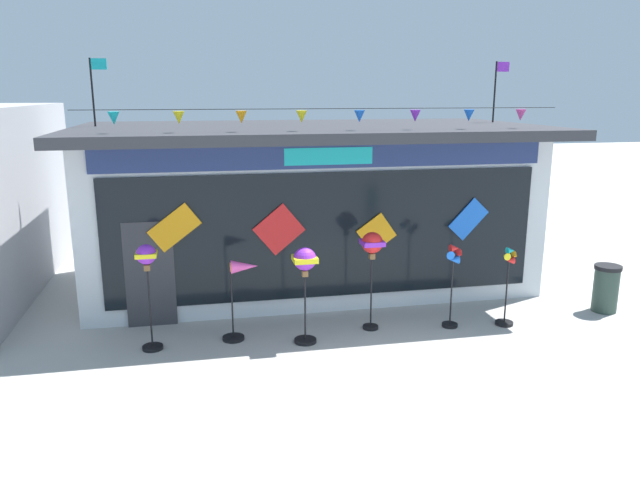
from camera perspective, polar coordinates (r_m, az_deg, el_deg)
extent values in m
plane|color=#ADAAA5|center=(9.06, 10.57, -14.75)|extent=(80.00, 80.00, 0.00)
cube|color=silver|center=(13.84, -1.20, 2.96)|extent=(9.38, 4.35, 3.40)
cube|color=#333338|center=(13.10, -0.81, 10.28)|extent=(9.78, 5.40, 0.20)
cube|color=navy|center=(11.48, 0.79, 7.90)|extent=(8.63, 0.08, 0.46)
cube|color=#19B7BC|center=(11.45, 0.82, 7.89)|extent=(1.69, 0.04, 0.32)
cube|color=black|center=(11.75, 0.75, 0.42)|extent=(8.44, 0.06, 2.46)
cube|color=#333338|center=(11.67, -15.69, -3.14)|extent=(0.90, 0.07, 2.00)
cube|color=orange|center=(11.37, -13.52, 1.14)|extent=(0.99, 0.03, 0.91)
cube|color=red|center=(11.49, -3.87, 0.99)|extent=(1.02, 0.03, 1.00)
cube|color=orange|center=(11.93, 5.33, 0.63)|extent=(0.83, 0.03, 0.82)
cube|color=blue|center=(12.57, 13.78, 1.92)|extent=(0.86, 0.03, 0.87)
cylinder|color=black|center=(11.24, 1.02, 12.25)|extent=(9.01, 0.01, 0.01)
cone|color=#19B7BC|center=(11.05, -18.83, 10.78)|extent=(0.20, 0.20, 0.22)
cone|color=yellow|center=(10.97, -13.13, 11.13)|extent=(0.20, 0.20, 0.22)
cone|color=orange|center=(11.00, -7.40, 11.38)|extent=(0.20, 0.20, 0.22)
cone|color=yellow|center=(11.14, -1.75, 11.51)|extent=(0.20, 0.20, 0.22)
cone|color=blue|center=(11.37, 3.73, 11.53)|extent=(0.20, 0.20, 0.22)
cone|color=purple|center=(11.70, 8.94, 11.46)|extent=(0.20, 0.20, 0.22)
cone|color=blue|center=(12.12, 13.82, 11.31)|extent=(0.20, 0.20, 0.22)
cone|color=#EA4CA3|center=(12.62, 18.34, 11.10)|extent=(0.20, 0.20, 0.22)
cylinder|color=black|center=(13.52, -20.61, 12.86)|extent=(0.04, 0.04, 1.36)
cube|color=#19B7BC|center=(13.51, -20.12, 15.28)|extent=(0.32, 0.02, 0.22)
cylinder|color=black|center=(15.04, 16.10, 13.22)|extent=(0.04, 0.04, 1.38)
cube|color=purple|center=(15.13, 16.81, 15.33)|extent=(0.32, 0.02, 0.22)
cylinder|color=black|center=(10.93, -15.46, -9.70)|extent=(0.35, 0.35, 0.06)
cylinder|color=black|center=(10.67, -15.70, -6.11)|extent=(0.03, 0.03, 1.51)
sphere|color=purple|center=(10.40, -16.03, -1.31)|extent=(0.34, 0.34, 0.34)
cube|color=yellow|center=(10.40, -16.03, -1.31)|extent=(0.34, 0.34, 0.07)
cube|color=brown|center=(10.46, -15.95, -2.51)|extent=(0.10, 0.10, 0.10)
cylinder|color=black|center=(11.03, -8.15, -9.11)|extent=(0.39, 0.39, 0.06)
cylinder|color=black|center=(10.80, -8.26, -5.97)|extent=(0.03, 0.03, 1.34)
cone|color=#EA4CA3|center=(10.61, -7.12, -2.49)|extent=(0.48, 0.26, 0.24)
cylinder|color=orange|center=(10.59, -8.38, -2.55)|extent=(0.03, 0.16, 0.16)
cylinder|color=black|center=(10.82, -1.39, -9.43)|extent=(0.39, 0.39, 0.06)
cylinder|color=black|center=(10.59, -1.41, -6.28)|extent=(0.03, 0.03, 1.32)
sphere|color=purple|center=(10.32, -1.44, -1.79)|extent=(0.40, 0.40, 0.40)
cube|color=yellow|center=(10.32, -1.44, -1.79)|extent=(0.41, 0.41, 0.09)
cube|color=brown|center=(10.40, -1.43, -3.17)|extent=(0.10, 0.10, 0.10)
cylinder|color=black|center=(11.44, 4.77, -8.16)|extent=(0.29, 0.29, 0.06)
cylinder|color=black|center=(11.19, 4.84, -4.84)|extent=(0.03, 0.03, 1.46)
sphere|color=red|center=(10.94, 4.94, -0.25)|extent=(0.39, 0.39, 0.39)
cube|color=purple|center=(10.94, 4.94, -0.25)|extent=(0.39, 0.39, 0.09)
cube|color=brown|center=(11.00, 4.91, -1.53)|extent=(0.10, 0.10, 0.10)
cylinder|color=black|center=(11.75, 12.09, -7.81)|extent=(0.29, 0.29, 0.06)
cylinder|color=black|center=(11.52, 12.26, -4.66)|extent=(0.03, 0.03, 1.42)
cylinder|color=black|center=(11.29, 12.53, -1.30)|extent=(0.06, 0.04, 0.06)
cone|color=red|center=(11.33, 13.02, -1.27)|extent=(0.16, 0.17, 0.16)
cone|color=red|center=(11.26, 12.55, -0.77)|extent=(0.17, 0.16, 0.16)
cone|color=blue|center=(11.25, 12.02, -1.34)|extent=(0.16, 0.17, 0.16)
cone|color=blue|center=(11.32, 12.50, -1.83)|extent=(0.17, 0.16, 0.16)
cylinder|color=black|center=(12.10, 16.92, -7.48)|extent=(0.34, 0.34, 0.06)
cylinder|color=black|center=(11.88, 17.13, -4.54)|extent=(0.03, 0.03, 1.37)
cylinder|color=black|center=(11.66, 17.46, -1.41)|extent=(0.06, 0.04, 0.06)
cone|color=orange|center=(11.71, 17.86, -1.38)|extent=(0.14, 0.14, 0.14)
cone|color=#19B7BC|center=(11.64, 17.49, -0.96)|extent=(0.14, 0.14, 0.14)
cone|color=yellow|center=(11.62, 17.06, -1.44)|extent=(0.14, 0.14, 0.14)
cone|color=red|center=(11.68, 17.43, -1.85)|extent=(0.14, 0.14, 0.14)
cylinder|color=#2D4238|center=(13.41, 25.27, -4.30)|extent=(0.48, 0.48, 0.87)
cylinder|color=black|center=(13.29, 25.47, -2.34)|extent=(0.52, 0.52, 0.08)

